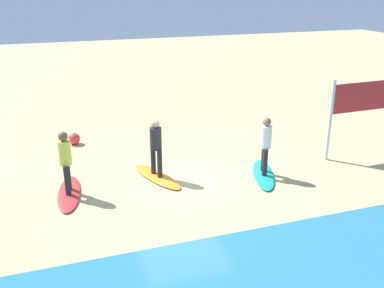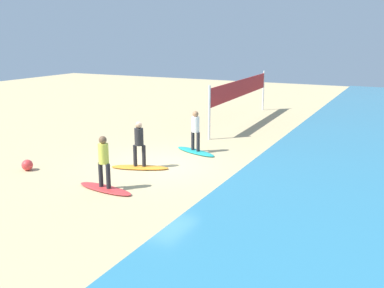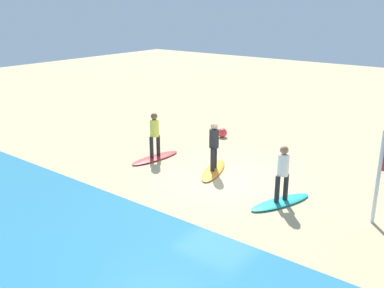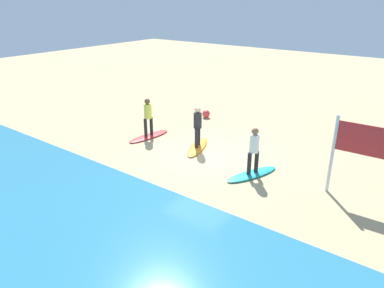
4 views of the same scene
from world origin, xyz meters
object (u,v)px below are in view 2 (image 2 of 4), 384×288
Objects in this scene: surfer_teal at (195,128)px; surfer_red at (104,158)px; surfboard_teal at (195,151)px; surfboard_red at (105,189)px; volleyball_net at (241,90)px; surfboard_orange at (140,167)px; beach_ball at (27,165)px; surfer_orange at (139,141)px.

surfer_red is at bearing -5.92° from surfer_teal.
surfboard_teal and surfboard_red have the same top height.
volleyball_net is at bearing 116.12° from surfboard_teal.
volleyball_net is (-6.88, -0.60, 1.74)m from surfboard_teal.
surfer_red is (2.41, 0.28, 0.99)m from surfboard_orange.
surfboard_teal is 0.99m from surfer_teal.
surfboard_red is 0.99m from surfer_red.
volleyball_net is (-12.20, -0.05, 1.74)m from surfboard_red.
surfboard_orange is 1.28× the size of surfer_red.
surfer_red reaches higher than beach_ball.
surfer_teal is 0.18× the size of volleyball_net.
surfer_orange is 9.82m from volleyball_net.
surfer_red reaches higher than surfboard_orange.
surfboard_red is 0.23× the size of volleyball_net.
surfboard_red is at bearing 180.00° from surfer_red.
beach_ball is at bearing -110.22° from surfboard_teal.
surfer_red is 12.22m from volleyball_net.
beach_ball is (4.88, -4.30, 0.15)m from surfboard_teal.
surfboard_teal is 1.00× the size of surfboard_orange.
surfboard_teal is at bearing 91.22° from surfboard_red.
surfer_teal is 1.00× the size of surfer_orange.
surfboard_red is (5.31, -0.55, 0.00)m from surfboard_teal.
volleyball_net reaches higher than surfer_orange.
surfboard_orange is at bearing -84.75° from surfboard_teal.
surfboard_orange is at bearing -173.46° from surfer_red.
surfer_red reaches higher than surfboard_teal.
surfer_orange is (-0.00, -0.00, 0.99)m from surfboard_orange.
surfer_teal and surfer_orange have the same top height.
volleyball_net is at bearing 97.37° from surfboard_red.
surfer_teal is 6.56m from beach_ball.
volleyball_net is 23.07× the size of beach_ball.
surfboard_teal is at bearing 174.08° from surfer_red.
surfer_teal is 5.43m from surfboard_red.
volleyball_net is at bearing -179.78° from surfer_red.
surfer_orange is at bearing -15.90° from surfer_teal.
beach_ball is (-0.43, -3.75, -0.84)m from surfer_red.
surfer_orange is 2.62m from surfboard_red.
surfboard_orange is (2.91, -0.83, -0.99)m from surfer_teal.
surfer_red is at bearing 6.54° from surfer_orange.
beach_ball is (1.98, -3.47, 0.15)m from surfboard_orange.
surfer_teal reaches higher than beach_ball.
surfer_orange is 2.42m from surfer_red.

